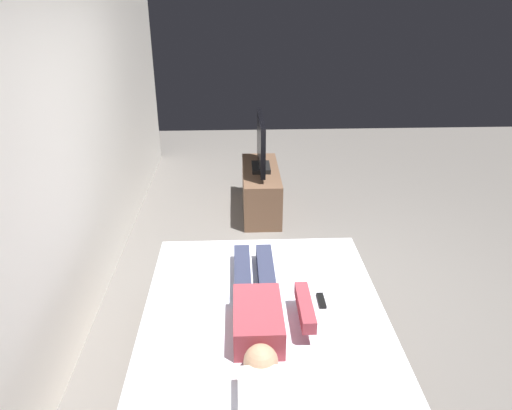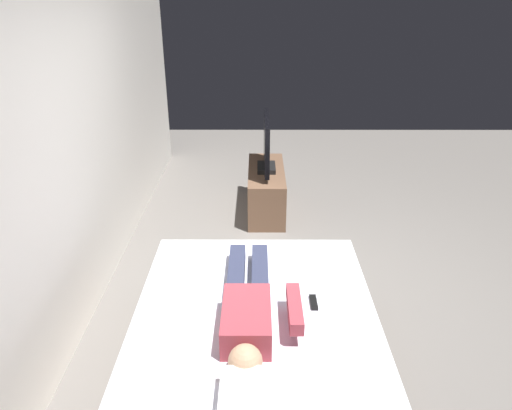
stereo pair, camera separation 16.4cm
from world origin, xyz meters
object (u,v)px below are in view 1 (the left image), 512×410
(tv_stand, at_px, (261,190))
(bed, at_px, (265,357))
(remote, at_px, (321,301))
(tv, at_px, (261,145))
(person, at_px, (259,308))

(tv_stand, bearing_deg, bed, 177.60)
(remote, bearing_deg, bed, 116.03)
(bed, height_order, tv, tv)
(remote, height_order, tv_stand, remote)
(tv_stand, bearing_deg, remote, -174.14)
(person, height_order, tv, tv)
(bed, relative_size, remote, 13.96)
(remote, relative_size, tv_stand, 0.14)
(bed, distance_m, tv, 2.73)
(tv_stand, distance_m, tv, 0.53)
(remote, height_order, tv, tv)
(tv_stand, bearing_deg, person, 176.80)
(bed, distance_m, remote, 0.50)
(remote, bearing_deg, tv_stand, 5.86)
(bed, height_order, person, person)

